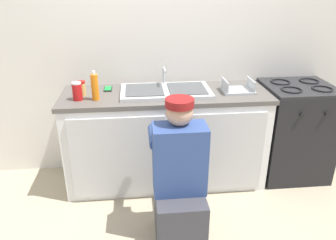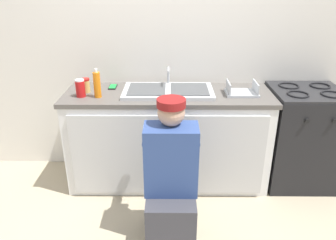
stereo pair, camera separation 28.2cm
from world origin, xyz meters
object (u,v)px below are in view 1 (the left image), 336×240
soap_bottle_orange (95,87)px  cell_phone (108,89)px  sink_double_basin (166,91)px  soda_cup_red (77,91)px  stove_range (293,130)px  condiment_jar (82,88)px  dish_rack_tray (238,89)px  plumber_person (180,184)px

soap_bottle_orange → cell_phone: soap_bottle_orange is taller
sink_double_basin → soda_cup_red: sink_double_basin is taller
stove_range → soda_cup_red: 2.08m
sink_double_basin → condiment_jar: 0.74m
sink_double_basin → dish_rack_tray: bearing=-3.0°
plumber_person → soda_cup_red: bearing=139.2°
soap_bottle_orange → condiment_jar: 0.19m
condiment_jar → stove_range: bearing=-0.2°
plumber_person → soap_bottle_orange: 1.07m
soda_cup_red → condiment_jar: size_ratio=1.19×
condiment_jar → plumber_person: bearing=-46.0°
dish_rack_tray → cell_phone: size_ratio=2.00×
sink_double_basin → cell_phone: size_ratio=5.71×
dish_rack_tray → soda_cup_red: size_ratio=1.84×
plumber_person → soap_bottle_orange: soap_bottle_orange is taller
sink_double_basin → stove_range: (1.26, -0.00, -0.46)m
soap_bottle_orange → dish_rack_tray: bearing=4.1°
soda_cup_red → soap_bottle_orange: bearing=-5.0°
condiment_jar → soap_bottle_orange: bearing=-44.4°
plumber_person → soda_cup_red: plumber_person is taller
plumber_person → cell_phone: (-0.55, 0.93, 0.45)m
soap_bottle_orange → condiment_jar: size_ratio=1.95×
sink_double_basin → dish_rack_tray: 0.65m
stove_range → plumber_person: plumber_person is taller
stove_range → soda_cup_red: bearing=-176.9°
soda_cup_red → cell_phone: (0.23, 0.26, -0.07)m
plumber_person → soap_bottle_orange: bearing=133.7°
sink_double_basin → cell_phone: bearing=164.6°
soda_cup_red → stove_range: bearing=3.1°
sink_double_basin → stove_range: sink_double_basin is taller
dish_rack_tray → soda_cup_red: 1.41m
plumber_person → dish_rack_tray: bearing=50.3°
dish_rack_tray → soap_bottle_orange: bearing=-175.9°
dish_rack_tray → soda_cup_red: (-1.40, -0.08, 0.05)m
soap_bottle_orange → soda_cup_red: soap_bottle_orange is taller
stove_range → plumber_person: 1.46m
plumber_person → dish_rack_tray: size_ratio=3.94×
cell_phone → plumber_person: bearing=-59.5°
cell_phone → stove_range: bearing=-4.7°
sink_double_basin → plumber_person: 0.91m
stove_range → condiment_jar: size_ratio=7.34×
sink_double_basin → plumber_person: plumber_person is taller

